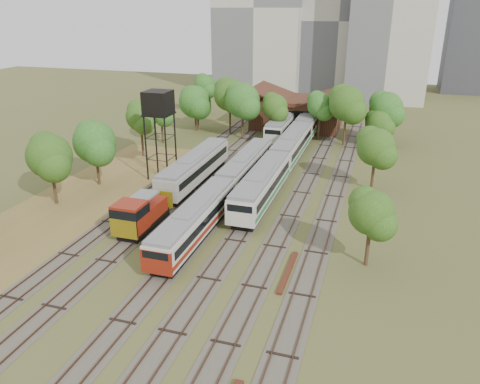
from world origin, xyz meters
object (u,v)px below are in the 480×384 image
(railcar_red_set, at_px, (224,190))
(shunter_locomotive, at_px, (139,215))
(railcar_green_set, at_px, (292,146))
(water_tower, at_px, (158,105))

(railcar_red_set, xyz_separation_m, shunter_locomotive, (-6.00, -9.09, -0.01))
(railcar_red_set, bearing_deg, shunter_locomotive, -123.44)
(railcar_green_set, relative_size, shunter_locomotive, 6.43)
(railcar_red_set, height_order, water_tower, water_tower)
(railcar_green_set, distance_m, shunter_locomotive, 30.04)
(railcar_red_set, distance_m, railcar_green_set, 19.65)
(railcar_green_set, xyz_separation_m, shunter_locomotive, (-10.00, -28.32, -0.22))
(railcar_green_set, bearing_deg, water_tower, -139.37)
(railcar_red_set, bearing_deg, railcar_green_set, 78.25)
(railcar_green_set, relative_size, water_tower, 4.49)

